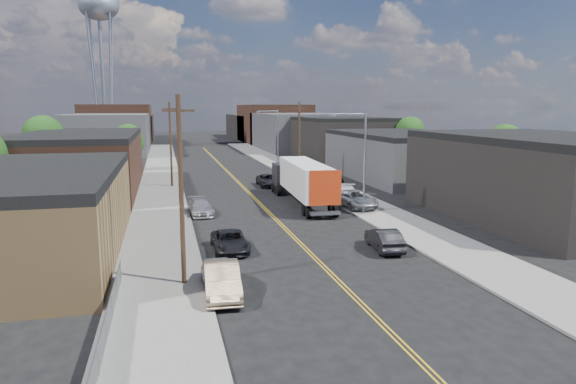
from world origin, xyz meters
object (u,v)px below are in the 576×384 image
semi_truck (301,179)px  car_ahead_truck (268,180)px  car_right_oncoming (384,239)px  car_right_lot_b (346,195)px  car_left_a (220,276)px  water_tower (99,11)px  car_right_lot_a (355,199)px  car_left_b (222,280)px  car_left_c (230,241)px  car_right_lot_c (330,177)px  car_left_d (200,207)px

semi_truck → car_ahead_truck: size_ratio=3.16×
car_right_oncoming → car_right_lot_b: 16.51m
car_left_a → car_right_oncoming: bearing=23.7°
water_tower → car_right_lot_b: (30.20, -79.93, -29.73)m
car_left_a → car_right_lot_a: bearing=51.6°
car_right_oncoming → car_ahead_truck: bearing=-79.6°
car_right_oncoming → car_left_b: bearing=33.8°
car_left_a → car_right_lot_b: (14.60, 21.33, 0.14)m
car_right_lot_a → car_ahead_truck: bearing=102.7°
water_tower → semi_truck: water_tower is taller
car_right_oncoming → car_right_lot_b: size_ratio=0.84×
car_left_b → car_left_c: bearing=83.1°
car_ahead_truck → car_left_a: bearing=-104.4°
car_right_lot_a → car_right_lot_c: (2.56, 15.31, -0.08)m
car_left_c → car_ahead_truck: (8.05, 26.94, 0.05)m
car_right_lot_c → car_ahead_truck: bearing=161.7°
car_right_oncoming → car_right_lot_b: (3.20, 16.20, 0.18)m
water_tower → car_right_lot_c: 80.45m
car_left_c → car_right_lot_b: 19.30m
car_right_lot_a → car_ahead_truck: (-5.15, 15.43, -0.22)m
car_left_d → car_ahead_truck: (9.11, 14.79, 0.03)m
water_tower → car_left_b: water_tower is taller
car_right_lot_c → car_right_lot_a: bearing=-116.9°
car_left_d → car_right_lot_b: bearing=4.0°
car_right_lot_b → car_right_lot_a: bearing=-69.7°
car_left_b → car_ahead_truck: 36.20m
car_left_a → car_left_b: size_ratio=0.93×
car_left_b → car_right_lot_c: 38.83m
car_right_lot_b → water_tower: bearing=131.0°
car_left_d → car_left_a: bearing=-94.6°
car_right_lot_c → car_right_oncoming: bearing=-118.7°
car_right_lot_b → car_right_oncoming: bearing=-80.9°
car_left_b → semi_truck: bearing=69.3°
car_left_a → car_left_c: (1.40, 7.26, -0.11)m
car_left_a → car_right_oncoming: (11.40, 5.13, -0.04)m
car_left_a → car_right_lot_c: size_ratio=1.11×
car_left_b → car_ahead_truck: (9.45, 34.94, -0.10)m
car_left_c → car_right_lot_a: size_ratio=0.85×
semi_truck → car_left_c: semi_truck is taller
water_tower → car_right_lot_a: water_tower is taller
car_left_c → car_right_oncoming: 10.22m
car_right_oncoming → semi_truck: bearing=-80.1°
water_tower → car_right_lot_a: size_ratio=6.57×
semi_truck → car_right_lot_b: semi_truck is taller
semi_truck → car_left_d: 10.71m
car_right_lot_b → car_left_c: bearing=-112.9°
car_right_lot_b → car_ahead_truck: bearing=132.1°
water_tower → car_left_d: 88.60m
car_ahead_truck → car_right_oncoming: bearing=-85.1°
car_right_oncoming → car_right_lot_b: bearing=-94.7°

